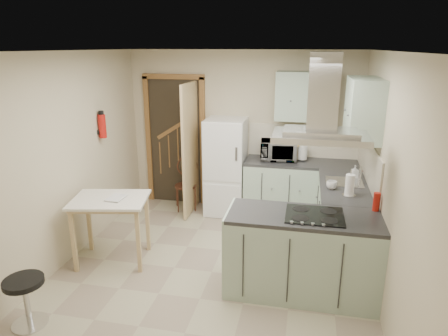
% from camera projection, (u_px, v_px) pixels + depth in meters
% --- Properties ---
extents(floor, '(4.20, 4.20, 0.00)m').
position_uv_depth(floor, '(212.00, 272.00, 4.70)').
color(floor, tan).
rests_on(floor, ground).
extents(ceiling, '(4.20, 4.20, 0.00)m').
position_uv_depth(ceiling, '(210.00, 51.00, 3.97)').
color(ceiling, silver).
rests_on(ceiling, back_wall).
extents(back_wall, '(3.60, 0.00, 3.60)m').
position_uv_depth(back_wall, '(242.00, 132.00, 6.30)').
color(back_wall, '#BFB294').
rests_on(back_wall, floor).
extents(left_wall, '(0.00, 4.20, 4.20)m').
position_uv_depth(left_wall, '(62.00, 161.00, 4.68)').
color(left_wall, '#BFB294').
rests_on(left_wall, floor).
extents(right_wall, '(0.00, 4.20, 4.20)m').
position_uv_depth(right_wall, '(386.00, 182.00, 3.98)').
color(right_wall, '#BFB294').
rests_on(right_wall, floor).
extents(doorway, '(1.10, 0.12, 2.10)m').
position_uv_depth(doorway, '(175.00, 141.00, 6.54)').
color(doorway, brown).
rests_on(doorway, floor).
extents(fridge, '(0.60, 0.60, 1.50)m').
position_uv_depth(fridge, '(226.00, 167.00, 6.20)').
color(fridge, white).
rests_on(fridge, floor).
extents(counter_back, '(1.08, 0.60, 0.90)m').
position_uv_depth(counter_back, '(281.00, 189.00, 6.12)').
color(counter_back, '#9EB2A0').
rests_on(counter_back, floor).
extents(counter_right, '(0.60, 1.95, 0.90)m').
position_uv_depth(counter_right, '(340.00, 210.00, 5.33)').
color(counter_right, '#9EB2A0').
rests_on(counter_right, floor).
extents(splashback, '(1.68, 0.02, 0.50)m').
position_uv_depth(splashback, '(303.00, 141.00, 6.13)').
color(splashback, beige).
rests_on(splashback, counter_back).
extents(wall_cabinet_back, '(0.85, 0.35, 0.70)m').
position_uv_depth(wall_cabinet_back, '(305.00, 96.00, 5.77)').
color(wall_cabinet_back, '#9EB2A0').
rests_on(wall_cabinet_back, back_wall).
extents(wall_cabinet_right, '(0.35, 0.90, 0.70)m').
position_uv_depth(wall_cabinet_right, '(363.00, 109.00, 4.63)').
color(wall_cabinet_right, '#9EB2A0').
rests_on(wall_cabinet_right, right_wall).
extents(peninsula, '(1.55, 0.65, 0.90)m').
position_uv_depth(peninsula, '(302.00, 254.00, 4.20)').
color(peninsula, '#9EB2A0').
rests_on(peninsula, floor).
extents(hob, '(0.58, 0.50, 0.01)m').
position_uv_depth(hob, '(315.00, 215.00, 4.04)').
color(hob, black).
rests_on(hob, peninsula).
extents(extractor_hood, '(0.90, 0.55, 0.10)m').
position_uv_depth(extractor_hood, '(320.00, 137.00, 3.81)').
color(extractor_hood, silver).
rests_on(extractor_hood, ceiling).
extents(sink, '(0.45, 0.40, 0.01)m').
position_uv_depth(sink, '(344.00, 182.00, 5.03)').
color(sink, silver).
rests_on(sink, counter_right).
extents(fire_extinguisher, '(0.10, 0.10, 0.32)m').
position_uv_depth(fire_extinguisher, '(102.00, 126.00, 5.44)').
color(fire_extinguisher, '#B2140F').
rests_on(fire_extinguisher, left_wall).
extents(drop_leaf_table, '(0.98, 0.81, 0.82)m').
position_uv_depth(drop_leaf_table, '(112.00, 230.00, 4.85)').
color(drop_leaf_table, tan).
rests_on(drop_leaf_table, floor).
extents(bentwood_chair, '(0.45, 0.45, 0.78)m').
position_uv_depth(bentwood_chair, '(186.00, 186.00, 6.43)').
color(bentwood_chair, '#4B2F19').
rests_on(bentwood_chair, floor).
extents(stool, '(0.45, 0.45, 0.49)m').
position_uv_depth(stool, '(27.00, 302.00, 3.75)').
color(stool, black).
rests_on(stool, floor).
extents(microwave, '(0.56, 0.41, 0.30)m').
position_uv_depth(microwave, '(278.00, 150.00, 5.99)').
color(microwave, black).
rests_on(microwave, counter_back).
extents(kettle, '(0.17, 0.17, 0.23)m').
position_uv_depth(kettle, '(302.00, 153.00, 5.98)').
color(kettle, white).
rests_on(kettle, counter_back).
extents(cereal_box, '(0.13, 0.19, 0.26)m').
position_uv_depth(cereal_box, '(295.00, 152.00, 5.98)').
color(cereal_box, '#C08A16').
rests_on(cereal_box, counter_back).
extents(soap_bottle, '(0.10, 0.10, 0.17)m').
position_uv_depth(soap_bottle, '(355.00, 172.00, 5.17)').
color(soap_bottle, '#A8A7B3').
rests_on(soap_bottle, counter_right).
extents(paper_towel, '(0.11, 0.11, 0.26)m').
position_uv_depth(paper_towel, '(350.00, 185.00, 4.55)').
color(paper_towel, white).
rests_on(paper_towel, counter_right).
extents(cup, '(0.16, 0.16, 0.10)m').
position_uv_depth(cup, '(332.00, 185.00, 4.79)').
color(cup, silver).
rests_on(cup, counter_right).
extents(red_bottle, '(0.08, 0.08, 0.20)m').
position_uv_depth(red_bottle, '(376.00, 202.00, 4.14)').
color(red_bottle, '#AF190F').
rests_on(red_bottle, peninsula).
extents(book, '(0.19, 0.26, 0.11)m').
position_uv_depth(book, '(109.00, 194.00, 4.72)').
color(book, brown).
rests_on(book, drop_leaf_table).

